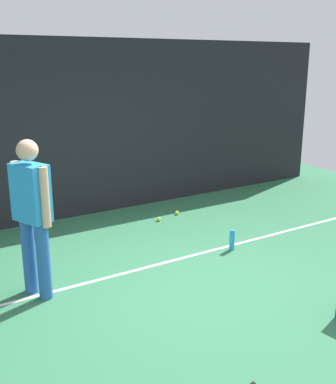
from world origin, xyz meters
TOP-DOWN VIEW (x-y plane):
  - ground_plane at (0.00, 0.00)m, footprint 12.00×12.00m
  - back_fence at (0.00, 3.00)m, footprint 10.00×0.10m
  - court_line at (0.00, 0.65)m, footprint 9.00×0.05m
  - tennis_player at (-1.48, 0.67)m, footprint 0.35×0.50m
  - tennis_ball_near_player at (1.27, 2.16)m, footprint 0.07×0.07m
  - tennis_ball_by_fence at (0.85, 2.04)m, footprint 0.07×0.07m
  - water_bottle at (1.09, 0.53)m, footprint 0.07×0.07m

SIDE VIEW (x-z plane):
  - ground_plane at x=0.00m, z-range 0.00..0.00m
  - court_line at x=0.00m, z-range 0.00..0.00m
  - tennis_ball_near_player at x=1.27m, z-range 0.00..0.07m
  - tennis_ball_by_fence at x=0.85m, z-range 0.00..0.07m
  - water_bottle at x=1.09m, z-range 0.00..0.28m
  - tennis_player at x=-1.48m, z-range 0.12..1.82m
  - back_fence at x=0.00m, z-range 0.00..2.79m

